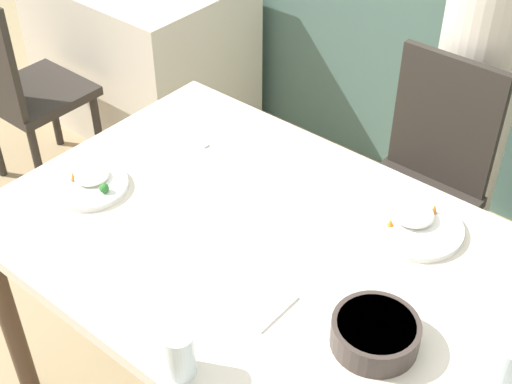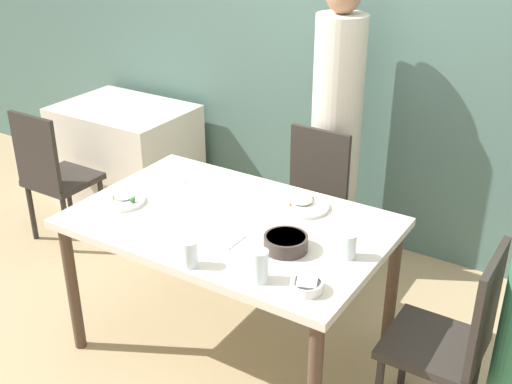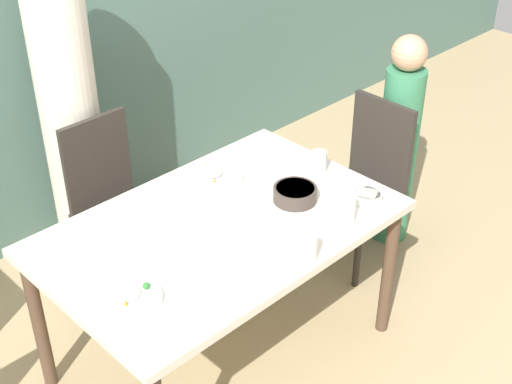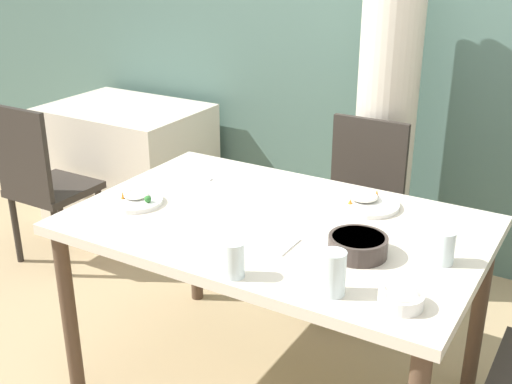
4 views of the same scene
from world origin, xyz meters
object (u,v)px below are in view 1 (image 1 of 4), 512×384
at_px(person_adult, 482,64).
at_px(bowl_curry, 375,333).
at_px(chair_adult_spot, 422,181).
at_px(plate_rice_adult, 90,184).
at_px(glass_water_tall, 505,363).

relative_size(person_adult, bowl_curry, 8.94).
bearing_deg(chair_adult_spot, plate_rice_adult, -120.05).
bearing_deg(chair_adult_spot, glass_water_tall, -53.80).
bearing_deg(plate_rice_adult, person_adult, 66.49).
xyz_separation_m(chair_adult_spot, bowl_curry, (0.36, -0.93, 0.31)).
height_order(chair_adult_spot, plate_rice_adult, chair_adult_spot).
bearing_deg(bowl_curry, plate_rice_adult, -177.52).
bearing_deg(person_adult, glass_water_tall, -62.06).
height_order(chair_adult_spot, bowl_curry, chair_adult_spot).
height_order(chair_adult_spot, person_adult, person_adult).
bearing_deg(plate_rice_adult, bowl_curry, 2.48).
distance_m(person_adult, plate_rice_adult, 1.40).
bearing_deg(glass_water_tall, chair_adult_spot, 126.20).
relative_size(bowl_curry, plate_rice_adult, 0.90).
height_order(person_adult, bowl_curry, person_adult).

